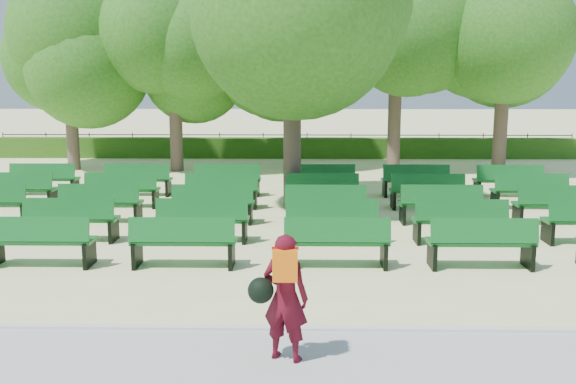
% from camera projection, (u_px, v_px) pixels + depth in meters
% --- Properties ---
extents(ground, '(120.00, 120.00, 0.00)m').
position_uv_depth(ground, '(272.00, 230.00, 15.22)').
color(ground, '#EEE79D').
extents(paving, '(30.00, 2.20, 0.06)m').
position_uv_depth(paving, '(246.00, 367.00, 7.93)').
color(paving, '#B3B2AE').
rests_on(paving, ground).
extents(curb, '(30.00, 0.12, 0.10)m').
position_uv_depth(curb, '(253.00, 330.00, 9.06)').
color(curb, silver).
rests_on(curb, ground).
extents(hedge, '(26.00, 0.70, 0.90)m').
position_uv_depth(hedge, '(285.00, 148.00, 28.92)').
color(hedge, '#2D5A17').
rests_on(hedge, ground).
extents(fence, '(26.00, 0.10, 1.02)m').
position_uv_depth(fence, '(285.00, 157.00, 29.40)').
color(fence, black).
rests_on(fence, ground).
extents(tree_line, '(21.80, 6.80, 7.04)m').
position_uv_depth(tree_line, '(283.00, 170.00, 25.07)').
color(tree_line, '#2F6C1D').
rests_on(tree_line, ground).
extents(bench_array, '(2.04, 0.78, 1.26)m').
position_uv_depth(bench_array, '(269.00, 219.00, 15.96)').
color(bench_array, '#105E21').
rests_on(bench_array, ground).
extents(tree_among, '(5.52, 5.52, 7.42)m').
position_uv_depth(tree_among, '(292.00, 27.00, 17.26)').
color(tree_among, brown).
rests_on(tree_among, ground).
extents(person, '(0.81, 0.57, 1.63)m').
position_uv_depth(person, '(283.00, 296.00, 7.95)').
color(person, '#4B0A18').
rests_on(person, ground).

